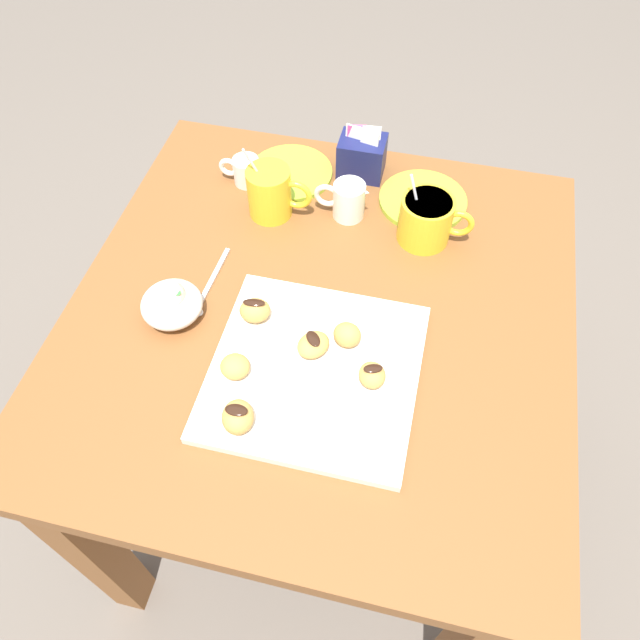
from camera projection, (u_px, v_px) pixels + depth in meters
ground_plane at (320, 477)px, 1.64m from camera, size 8.00×8.00×0.00m
dining_table at (320, 355)px, 1.16m from camera, size 0.84×0.88×0.74m
pastry_plate_square at (315, 371)px, 0.96m from camera, size 0.32×0.32×0.02m
coffee_mug_yellow_left at (271, 191)px, 1.14m from camera, size 0.12×0.08×0.15m
coffee_mug_yellow_right at (427, 219)px, 1.10m from camera, size 0.13×0.10×0.14m
cream_pitcher_white at (347, 199)px, 1.15m from camera, size 0.10×0.06×0.07m
sugar_caddy at (360, 156)px, 1.22m from camera, size 0.09×0.07×0.11m
ice_cream_bowl at (171, 303)px, 1.01m from camera, size 0.10×0.10×0.08m
chocolate_sauce_pitcher at (246, 170)px, 1.21m from camera, size 0.09×0.05×0.06m
saucer_lime_left at (291, 173)px, 1.24m from camera, size 0.17×0.17×0.01m
saucer_lime_right at (423, 200)px, 1.19m from camera, size 0.17×0.17×0.01m
loose_spoon_near_saucer at (206, 291)px, 1.06m from camera, size 0.03×0.16×0.01m
beignet_0 at (235, 366)px, 0.94m from camera, size 0.05×0.05×0.03m
beignet_1 at (372, 375)px, 0.93m from camera, size 0.06×0.06×0.03m
chocolate_drizzle_1 at (373, 369)px, 0.91m from camera, size 0.03×0.02×0.00m
beignet_2 at (255, 310)px, 1.00m from camera, size 0.06×0.05×0.04m
chocolate_drizzle_2 at (254, 303)px, 0.98m from camera, size 0.04×0.02×0.00m
beignet_3 at (313, 345)px, 0.96m from camera, size 0.07×0.07×0.03m
chocolate_drizzle_3 at (313, 339)px, 0.95m from camera, size 0.03×0.04×0.00m
beignet_4 at (347, 335)px, 0.97m from camera, size 0.05×0.05×0.04m
beignet_5 at (238, 417)px, 0.88m from camera, size 0.06×0.06×0.04m
chocolate_drizzle_5 at (236, 410)px, 0.86m from camera, size 0.03×0.02×0.00m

